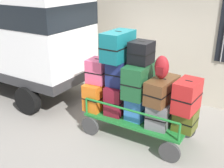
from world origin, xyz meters
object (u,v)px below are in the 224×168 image
suitcase_center_bottom (139,105)px  suitcase_right_bottom (185,119)px  suitcase_midright_bottom (161,111)px  van (7,29)px  suitcase_center_top (141,52)px  suitcase_midleft_top (118,46)px  suitcase_midright_middle (162,90)px  suitcase_midleft_bottom (118,98)px  suitcase_center_middle (139,80)px  luggage_cart (138,121)px  suitcase_midleft_middle (119,72)px  backpack (162,68)px  suitcase_left_middle (98,71)px  suitcase_right_middle (187,96)px  suitcase_left_bottom (98,94)px

suitcase_center_bottom → suitcase_right_bottom: size_ratio=1.38×
suitcase_midright_bottom → suitcase_right_bottom: 0.48m
van → suitcase_center_top: (4.30, -0.38, 0.04)m
van → suitcase_midleft_top: bearing=-6.4°
suitcase_midright_middle → suitcase_right_bottom: (0.48, 0.05, -0.51)m
suitcase_midleft_bottom → suitcase_center_top: 1.17m
suitcase_midleft_top → suitcase_center_bottom: suitcase_midleft_top is taller
suitcase_center_top → suitcase_midright_bottom: 1.23m
suitcase_midleft_top → suitcase_center_middle: 0.78m
van → luggage_cart: size_ratio=2.24×
suitcase_midleft_bottom → suitcase_midright_bottom: (0.97, 0.03, -0.07)m
suitcase_midright_bottom → suitcase_midright_middle: bearing=-90.0°
suitcase_midleft_middle → van: bearing=174.1°
suitcase_center_top → backpack: 0.50m
suitcase_left_middle → suitcase_midleft_middle: 0.49m
suitcase_midleft_middle → suitcase_midleft_top: bearing=-90.0°
suitcase_left_middle → suitcase_midleft_top: (0.48, 0.01, 0.60)m
suitcase_left_middle → suitcase_center_top: size_ratio=1.15×
suitcase_center_bottom → suitcase_right_bottom: bearing=0.9°
suitcase_midleft_middle → suitcase_right_middle: (1.45, -0.04, -0.17)m
suitcase_midleft_bottom → suitcase_center_bottom: bearing=1.3°
luggage_cart → suitcase_midright_middle: bearing=-2.2°
luggage_cart → backpack: 1.34m
luggage_cart → suitcase_left_bottom: (-0.97, -0.03, 0.39)m
van → suitcase_center_bottom: bearing=-5.3°
suitcase_center_bottom → suitcase_right_bottom: 0.97m
van → suitcase_midleft_middle: size_ratio=8.97×
suitcase_left_bottom → suitcase_left_middle: suitcase_left_middle is taller
suitcase_center_middle → suitcase_midright_bottom: bearing=7.2°
suitcase_right_middle → backpack: backpack is taller
suitcase_left_middle → van: bearing=172.5°
suitcase_left_bottom → suitcase_midleft_middle: suitcase_midleft_middle is taller
suitcase_midleft_middle → suitcase_right_middle: size_ratio=0.88×
van → suitcase_right_bottom: 5.40m
suitcase_midleft_bottom → suitcase_midleft_middle: size_ratio=1.25×
suitcase_left_middle → suitcase_right_bottom: size_ratio=1.16×
suitcase_left_middle → suitcase_center_middle: suitcase_center_middle is taller
backpack → suitcase_midleft_middle: bearing=176.0°
suitcase_midright_middle → backpack: backpack is taller
luggage_cart → suitcase_right_middle: size_ratio=3.52×
suitcase_center_bottom → suitcase_midright_bottom: bearing=2.8°
suitcase_left_bottom → suitcase_right_middle: 1.98m
luggage_cart → suitcase_right_bottom: bearing=1.8°
suitcase_left_bottom → suitcase_midright_bottom: size_ratio=0.87×
suitcase_left_middle → suitcase_midleft_bottom: size_ratio=0.75×
suitcase_right_bottom → suitcase_midleft_middle: bearing=-179.4°
suitcase_midleft_middle → suitcase_left_middle: bearing=-175.2°
suitcase_left_bottom → suitcase_center_top: (0.97, 0.06, 1.08)m
suitcase_left_bottom → suitcase_midright_middle: size_ratio=0.89×
suitcase_midleft_top → suitcase_center_top: 0.49m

